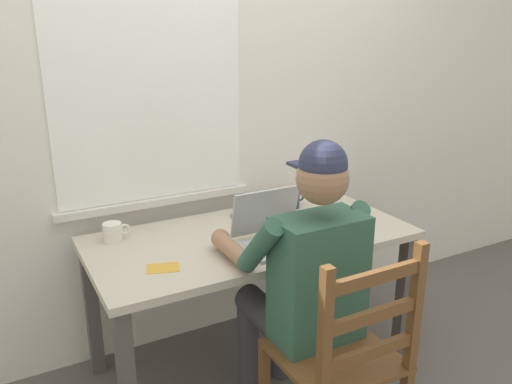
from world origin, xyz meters
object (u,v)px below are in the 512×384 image
desk (251,252)px  coffee_mug_dark (292,199)px  landscape_photo_print (163,268)px  laptop (275,231)px  book_stack_main (251,214)px  seated_person (302,275)px  coffee_mug_white (113,232)px  wooden_chair (343,362)px  computer_mouse (322,232)px

desk → coffee_mug_dark: 0.45m
landscape_photo_print → laptop: bearing=19.2°
laptop → book_stack_main: bearing=81.6°
seated_person → coffee_mug_white: bearing=131.3°
seated_person → coffee_mug_white: size_ratio=10.24×
wooden_chair → laptop: size_ratio=2.89×
desk → seated_person: (-0.00, -0.44, 0.08)m
desk → computer_mouse: bearing=-31.2°
seated_person → computer_mouse: 0.39m
laptop → coffee_mug_white: bearing=150.0°
computer_mouse → coffee_mug_white: (-0.86, 0.39, 0.03)m
wooden_chair → coffee_mug_dark: bearing=68.6°
desk → coffee_mug_white: (-0.58, 0.22, 0.13)m
wooden_chair → computer_mouse: wooden_chair is taller
wooden_chair → book_stack_main: size_ratio=5.66×
wooden_chair → coffee_mug_white: (-0.58, 0.94, 0.28)m
seated_person → coffee_mug_dark: size_ratio=10.54×
laptop → landscape_photo_print: laptop is taller
computer_mouse → laptop: bearing=172.2°
desk → laptop: 0.21m
seated_person → coffee_mug_dark: (0.37, 0.66, 0.06)m
desk → coffee_mug_dark: (0.36, 0.22, 0.14)m
desk → wooden_chair: bearing=-90.2°
coffee_mug_white → landscape_photo_print: size_ratio=0.94×
laptop → computer_mouse: (0.24, -0.03, -0.04)m
computer_mouse → wooden_chair: bearing=-117.4°
coffee_mug_white → coffee_mug_dark: (0.95, -0.00, 0.01)m
computer_mouse → landscape_photo_print: 0.76m
desk → seated_person: size_ratio=1.18×
computer_mouse → coffee_mug_white: bearing=155.5°
desk → wooden_chair: wooden_chair is taller
laptop → computer_mouse: laptop is taller
seated_person → book_stack_main: seated_person is taller
computer_mouse → book_stack_main: 0.40m
wooden_chair → book_stack_main: bearing=84.0°
laptop → landscape_photo_print: bearing=-179.2°
seated_person → laptop: bearing=80.8°
coffee_mug_white → book_stack_main: (0.67, -0.05, -0.02)m
wooden_chair → book_stack_main: (0.09, 0.89, 0.26)m
wooden_chair → book_stack_main: wooden_chair is taller
desk → laptop: laptop is taller
coffee_mug_dark → landscape_photo_print: (-0.84, -0.37, -0.05)m
seated_person → desk: bearing=89.7°
desk → landscape_photo_print: size_ratio=11.42×
wooden_chair → coffee_mug_white: wooden_chair is taller
wooden_chair → coffee_mug_white: 1.14m
coffee_mug_white → landscape_photo_print: 0.39m
book_stack_main → coffee_mug_dark: bearing=9.1°
computer_mouse → coffee_mug_dark: 0.40m
coffee_mug_dark → laptop: bearing=-131.6°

